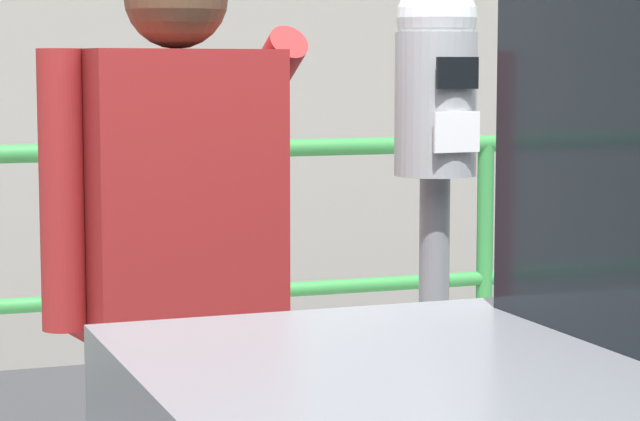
{
  "coord_description": "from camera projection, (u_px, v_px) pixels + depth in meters",
  "views": [
    {
      "loc": [
        -1.07,
        -2.22,
        1.51
      ],
      "look_at": [
        -0.12,
        0.48,
        1.2
      ],
      "focal_mm": 74.32,
      "sensor_mm": 36.0,
      "label": 1
    }
  ],
  "objects": [
    {
      "name": "pedestrian_at_meter",
      "position": [
        178.0,
        278.0,
        2.83
      ],
      "size": [
        0.6,
        0.64,
        1.63
      ],
      "rotation": [
        0.0,
        0.0,
        0.17
      ],
      "color": "slate",
      "rests_on": "sidewalk_curb"
    },
    {
      "name": "backdrop_wall",
      "position": [
        74.0,
        95.0,
        6.8
      ],
      "size": [
        32.0,
        0.5,
        2.72
      ],
      "primitive_type": "cube",
      "color": "gray",
      "rests_on": "ground"
    },
    {
      "name": "background_railing",
      "position": [
        194.0,
        236.0,
        4.47
      ],
      "size": [
        24.06,
        0.06,
        1.13
      ],
      "color": "#2D7A38",
      "rests_on": "sidewalk_curb"
    },
    {
      "name": "parking_meter",
      "position": [
        435.0,
        158.0,
        3.01
      ],
      "size": [
        0.19,
        0.2,
        1.58
      ],
      "rotation": [
        0.0,
        0.0,
        3.22
      ],
      "color": "slate",
      "rests_on": "sidewalk_curb"
    }
  ]
}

